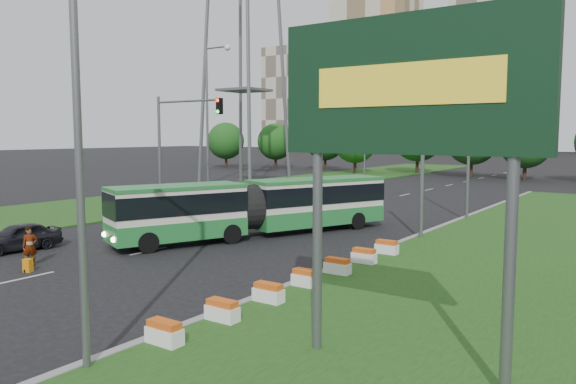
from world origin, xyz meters
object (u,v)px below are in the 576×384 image
Objects in this scene: pedestrian at (30,246)px; shopping_trolley at (28,266)px; traffic_mast_median at (394,136)px; car_left_near at (18,237)px; billboard at (407,100)px; car_left_far at (217,207)px; articulated_bus at (255,206)px; traffic_mast_left at (176,136)px.

shopping_trolley is at bearing -105.97° from pedestrian.
car_left_near is (-12.85, -13.44, -4.70)m from traffic_mast_median.
billboard is 17.82m from pedestrian.
car_left_near is at bearing -133.71° from traffic_mast_median.
car_left_far is (0.57, 13.20, 0.08)m from car_left_near.
articulated_bus is (-6.22, -3.94, -3.77)m from traffic_mast_median.
articulated_bus is (-13.69, 12.06, -4.58)m from billboard.
pedestrian is (-9.49, -14.84, -4.53)m from traffic_mast_median.
shopping_trolley is at bearing -78.64° from articulated_bus.
traffic_mast_median is at bearing 3.77° from traffic_mast_left.
pedestrian is at bearing -16.61° from car_left_near.
billboard is 1.00× the size of traffic_mast_median.
traffic_mast_median is at bearing 40.45° from shopping_trolley.
car_left_far is 15.69m from shopping_trolley.
traffic_mast_left is 4.86× the size of pedestrian.
billboard is 15.17× the size of shopping_trolley.
billboard is at bearing -64.97° from traffic_mast_median.
traffic_mast_left is at bearing -169.28° from car_left_far.
car_left_near is 13.22m from car_left_far.
car_left_near reaches higher than shopping_trolley.
car_left_near is (-6.63, -9.50, -0.93)m from articulated_bus.
traffic_mast_left is 1.80× the size of car_left_far.
traffic_mast_median is at bearing -2.95° from car_left_far.
articulated_bus is 11.40m from pedestrian.
traffic_mast_median is 13.12m from car_left_far.
traffic_mast_left is at bearing 106.45° from car_left_near.
car_left_far is 8.41× the size of shopping_trolley.
billboard is 4.86× the size of pedestrian.
shopping_trolley is (-8.60, -15.48, -5.09)m from traffic_mast_median.
traffic_mast_left is at bearing 93.86° from shopping_trolley.
billboard reaches higher than car_left_far.
billboard reaches higher than pedestrian.
articulated_bus reaches higher than car_left_near.
shopping_trolley is at bearing -19.64° from car_left_near.
shopping_trolley is (-16.07, 0.52, -5.90)m from billboard.
shopping_trolley is (6.56, -14.48, -5.09)m from traffic_mast_left.
traffic_mast_median is at bearing 52.24° from car_left_near.
car_left_far reaches higher than shopping_trolley.
traffic_mast_median reaches higher than shopping_trolley.
traffic_mast_left reaches higher than shopping_trolley.
pedestrian is (5.66, -13.84, -4.53)m from traffic_mast_left.
pedestrian is at bearing 123.88° from shopping_trolley.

